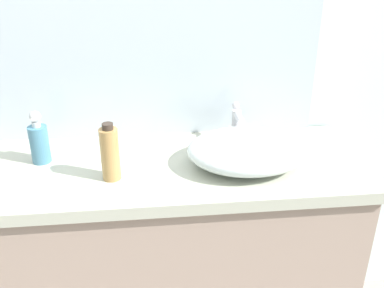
{
  "coord_description": "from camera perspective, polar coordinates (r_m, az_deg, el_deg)",
  "views": [
    {
      "loc": [
        -0.02,
        -0.89,
        1.58
      ],
      "look_at": [
        0.12,
        0.41,
        0.96
      ],
      "focal_mm": 40.82,
      "sensor_mm": 36.0,
      "label": 1
    }
  ],
  "objects": [
    {
      "name": "faucet",
      "position": [
        1.62,
        5.89,
        2.9
      ],
      "size": [
        0.03,
        0.12,
        0.15
      ],
      "color": "silver",
      "rests_on": "vanity_counter"
    },
    {
      "name": "sink_basin",
      "position": [
        1.47,
        7.22,
        -0.8
      ],
      "size": [
        0.4,
        0.32,
        0.11
      ],
      "primitive_type": "ellipsoid",
      "color": "silver",
      "rests_on": "vanity_counter"
    },
    {
      "name": "bathroom_wall_rear",
      "position": [
        1.64,
        -5.51,
        15.66
      ],
      "size": [
        6.0,
        0.06,
        2.6
      ],
      "primitive_type": "cube",
      "color": "silver",
      "rests_on": "ground"
    },
    {
      "name": "lotion_bottle",
      "position": [
        1.39,
        -10.67,
        -1.21
      ],
      "size": [
        0.06,
        0.06,
        0.19
      ],
      "color": "#AF834B",
      "rests_on": "vanity_counter"
    },
    {
      "name": "vanity_counter",
      "position": [
        1.74,
        -6.35,
        -15.47
      ],
      "size": [
        1.56,
        0.52,
        0.88
      ],
      "color": "gray",
      "rests_on": "ground"
    },
    {
      "name": "perfume_bottle",
      "position": [
        1.56,
        -19.35,
        0.34
      ],
      "size": [
        0.06,
        0.06,
        0.19
      ],
      "color": "teal",
      "rests_on": "vanity_counter"
    }
  ]
}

